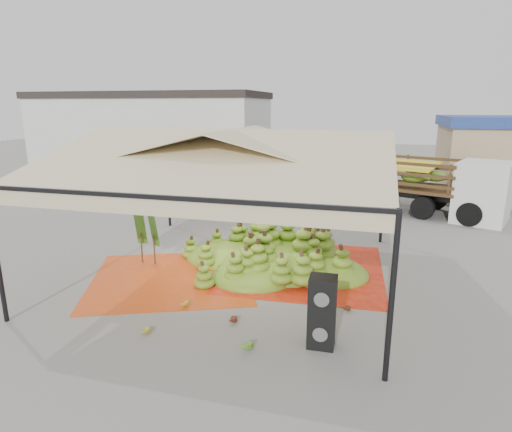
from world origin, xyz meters
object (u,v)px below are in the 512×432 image
(speaker_stack, at_px, (322,312))
(vendor, at_px, (321,217))
(truck_right, at_px, (425,179))
(truck_left, at_px, (239,167))
(banana_heap, at_px, (276,246))

(speaker_stack, height_order, vendor, vendor)
(speaker_stack, bearing_deg, truck_right, 74.81)
(speaker_stack, relative_size, truck_right, 0.19)
(truck_left, bearing_deg, speaker_stack, -48.89)
(vendor, height_order, truck_left, truck_left)
(vendor, distance_m, truck_left, 8.13)
(truck_left, bearing_deg, banana_heap, -49.10)
(vendor, bearing_deg, banana_heap, 89.41)
(vendor, bearing_deg, truck_left, -31.38)
(banana_heap, height_order, truck_left, truck_left)
(banana_heap, distance_m, speaker_stack, 4.34)
(banana_heap, relative_size, truck_right, 0.78)
(speaker_stack, distance_m, vendor, 6.45)
(banana_heap, distance_m, vendor, 2.65)
(banana_heap, height_order, speaker_stack, speaker_stack)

